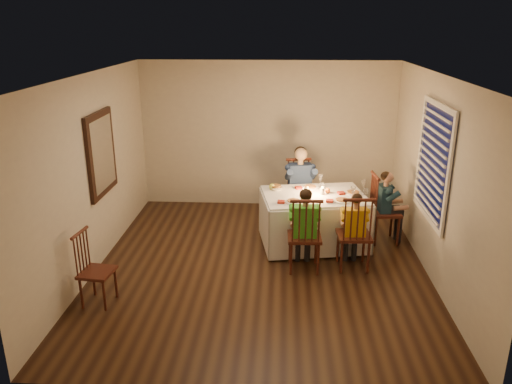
# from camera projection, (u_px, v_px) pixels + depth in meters

# --- Properties ---
(ground) EXTENTS (5.00, 5.00, 0.00)m
(ground) POSITION_uv_depth(u_px,v_px,m) (261.00, 266.00, 6.94)
(ground) COLOR black
(ground) RESTS_ON ground
(wall_left) EXTENTS (0.02, 5.00, 2.60)m
(wall_left) POSITION_uv_depth(u_px,v_px,m) (93.00, 174.00, 6.63)
(wall_left) COLOR #BAAF9F
(wall_left) RESTS_ON ground
(wall_right) EXTENTS (0.02, 5.00, 2.60)m
(wall_right) POSITION_uv_depth(u_px,v_px,m) (436.00, 179.00, 6.40)
(wall_right) COLOR #BAAF9F
(wall_right) RESTS_ON ground
(wall_back) EXTENTS (4.50, 0.02, 2.60)m
(wall_back) POSITION_uv_depth(u_px,v_px,m) (268.00, 135.00, 8.87)
(wall_back) COLOR #BAAF9F
(wall_back) RESTS_ON ground
(ceiling) EXTENTS (5.00, 5.00, 0.00)m
(ceiling) POSITION_uv_depth(u_px,v_px,m) (262.00, 75.00, 6.09)
(ceiling) COLOR white
(ceiling) RESTS_ON wall_back
(dining_table) EXTENTS (1.69, 1.34, 0.76)m
(dining_table) POSITION_uv_depth(u_px,v_px,m) (314.00, 209.00, 7.44)
(dining_table) COLOR white
(dining_table) RESTS_ON ground
(chair_adult) EXTENTS (0.50, 0.48, 1.08)m
(chair_adult) POSITION_uv_depth(u_px,v_px,m) (299.00, 223.00, 8.41)
(chair_adult) COLOR #35180E
(chair_adult) RESTS_ON ground
(chair_near_left) EXTENTS (0.46, 0.44, 1.08)m
(chair_near_left) POSITION_uv_depth(u_px,v_px,m) (303.00, 269.00, 6.85)
(chair_near_left) COLOR #35180E
(chair_near_left) RESTS_ON ground
(chair_near_right) EXTENTS (0.46, 0.44, 1.08)m
(chair_near_right) POSITION_uv_depth(u_px,v_px,m) (352.00, 267.00, 6.90)
(chair_near_right) COLOR #35180E
(chair_near_right) RESTS_ON ground
(chair_end) EXTENTS (0.46, 0.48, 1.08)m
(chair_end) POSITION_uv_depth(u_px,v_px,m) (382.00, 241.00, 7.72)
(chair_end) COLOR #35180E
(chair_end) RESTS_ON ground
(chair_extra) EXTENTS (0.41, 0.42, 0.92)m
(chair_extra) POSITION_uv_depth(u_px,v_px,m) (100.00, 302.00, 6.03)
(chair_extra) COLOR #35180E
(chair_extra) RESTS_ON ground
(adult) EXTENTS (0.55, 0.52, 1.31)m
(adult) POSITION_uv_depth(u_px,v_px,m) (299.00, 223.00, 8.41)
(adult) COLOR navy
(adult) RESTS_ON ground
(child_green) EXTENTS (0.42, 0.39, 1.17)m
(child_green) POSITION_uv_depth(u_px,v_px,m) (303.00, 269.00, 6.85)
(child_green) COLOR green
(child_green) RESTS_ON ground
(child_yellow) EXTENTS (0.38, 0.35, 1.09)m
(child_yellow) POSITION_uv_depth(u_px,v_px,m) (352.00, 267.00, 6.90)
(child_yellow) COLOR gold
(child_yellow) RESTS_ON ground
(child_teal) EXTENTS (0.38, 0.41, 1.12)m
(child_teal) POSITION_uv_depth(u_px,v_px,m) (382.00, 241.00, 7.72)
(child_teal) COLOR #193340
(child_teal) RESTS_ON ground
(setting_adult) EXTENTS (0.30, 0.30, 0.02)m
(setting_adult) POSITION_uv_depth(u_px,v_px,m) (310.00, 188.00, 7.66)
(setting_adult) COLOR white
(setting_adult) RESTS_ON dining_table
(setting_green) EXTENTS (0.30, 0.30, 0.02)m
(setting_green) POSITION_uv_depth(u_px,v_px,m) (294.00, 202.00, 7.06)
(setting_green) COLOR white
(setting_green) RESTS_ON dining_table
(setting_yellow) EXTENTS (0.30, 0.30, 0.02)m
(setting_yellow) POSITION_uv_depth(u_px,v_px,m) (342.00, 201.00, 7.10)
(setting_yellow) COLOR white
(setting_yellow) RESTS_ON dining_table
(setting_teal) EXTENTS (0.30, 0.30, 0.02)m
(setting_teal) POSITION_uv_depth(u_px,v_px,m) (353.00, 193.00, 7.42)
(setting_teal) COLOR white
(setting_teal) RESTS_ON dining_table
(candle_left) EXTENTS (0.06, 0.06, 0.10)m
(candle_left) POSITION_uv_depth(u_px,v_px,m) (307.00, 192.00, 7.34)
(candle_left) COLOR silver
(candle_left) RESTS_ON dining_table
(candle_right) EXTENTS (0.06, 0.06, 0.10)m
(candle_right) POSITION_uv_depth(u_px,v_px,m) (322.00, 191.00, 7.36)
(candle_right) COLOR silver
(candle_right) RESTS_ON dining_table
(squash) EXTENTS (0.09, 0.09, 0.09)m
(squash) POSITION_uv_depth(u_px,v_px,m) (272.00, 187.00, 7.58)
(squash) COLOR #EAED3E
(squash) RESTS_ON dining_table
(orange_fruit) EXTENTS (0.08, 0.08, 0.08)m
(orange_fruit) POSITION_uv_depth(u_px,v_px,m) (327.00, 191.00, 7.42)
(orange_fruit) COLOR orange
(orange_fruit) RESTS_ON dining_table
(serving_bowl) EXTENTS (0.25, 0.25, 0.05)m
(serving_bowl) POSITION_uv_depth(u_px,v_px,m) (276.00, 188.00, 7.59)
(serving_bowl) COLOR white
(serving_bowl) RESTS_ON dining_table
(wall_mirror) EXTENTS (0.06, 0.95, 1.15)m
(wall_mirror) POSITION_uv_depth(u_px,v_px,m) (101.00, 154.00, 6.85)
(wall_mirror) COLOR black
(wall_mirror) RESTS_ON wall_left
(window_blinds) EXTENTS (0.07, 1.34, 1.54)m
(window_blinds) POSITION_uv_depth(u_px,v_px,m) (432.00, 162.00, 6.43)
(window_blinds) COLOR #0D1137
(window_blinds) RESTS_ON wall_right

